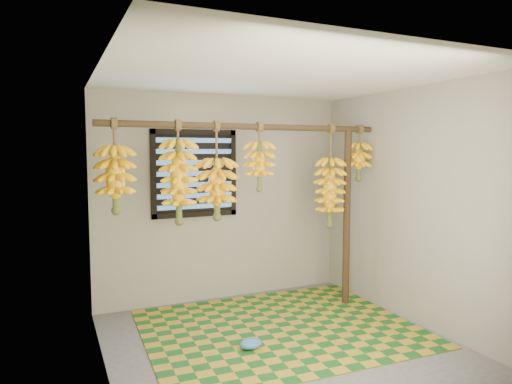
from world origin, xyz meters
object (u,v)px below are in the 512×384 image
support_post (347,218)px  banana_bunch_f (359,161)px  banana_bunch_b (179,181)px  banana_bunch_c (217,188)px  banana_bunch_a (115,179)px  plastic_bag (251,344)px  woven_mat (279,328)px  banana_bunch_d (259,166)px  banana_bunch_e (330,192)px

support_post → banana_bunch_f: banana_bunch_f is taller
banana_bunch_b → support_post: bearing=0.0°
banana_bunch_c → banana_bunch_a: bearing=180.0°
banana_bunch_f → plastic_bag: bearing=-157.6°
woven_mat → plastic_bag: bearing=-144.2°
plastic_bag → woven_mat: bearing=35.8°
support_post → banana_bunch_d: size_ratio=2.84×
woven_mat → banana_bunch_f: (1.19, 0.35, 1.64)m
support_post → banana_bunch_b: size_ratio=2.02×
banana_bunch_d → banana_bunch_e: size_ratio=0.62×
support_post → woven_mat: size_ratio=0.77×
banana_bunch_e → banana_bunch_f: same height
banana_bunch_e → banana_bunch_c: bearing=180.0°
plastic_bag → banana_bunch_e: 1.90m
banana_bunch_a → banana_bunch_f: 2.67m
banana_bunch_a → banana_bunch_e: (2.29, 0.00, -0.20)m
woven_mat → banana_bunch_f: size_ratio=4.16×
banana_bunch_d → banana_bunch_b: bearing=180.0°
banana_bunch_b → banana_bunch_e: same height
support_post → banana_bunch_c: 1.60m
banana_bunch_d → banana_bunch_f: 1.25m
support_post → banana_bunch_e: size_ratio=1.76×
woven_mat → banana_bunch_c: size_ratio=2.69×
plastic_bag → banana_bunch_e: (1.26, 0.68, 1.25)m
plastic_bag → banana_bunch_c: bearing=95.7°
banana_bunch_a → banana_bunch_c: bearing=0.0°
banana_bunch_d → banana_bunch_f: size_ratio=1.12×
support_post → banana_bunch_a: banana_bunch_a is taller
banana_bunch_f → support_post: bearing=180.0°
banana_bunch_b → banana_bunch_a: bearing=180.0°
banana_bunch_c → banana_bunch_d: same height
banana_bunch_b → banana_bunch_f: same height
banana_bunch_c → banana_bunch_f: size_ratio=1.54×
plastic_bag → banana_bunch_c: (-0.07, 0.68, 1.33)m
banana_bunch_d → banana_bunch_a: bearing=180.0°
banana_bunch_c → banana_bunch_f: 1.73m
banana_bunch_d → support_post: bearing=0.0°
banana_bunch_a → banana_bunch_e: 2.30m
banana_bunch_a → plastic_bag: bearing=-33.3°
support_post → banana_bunch_f: bearing=0.0°
woven_mat → banana_bunch_a: 2.14m
woven_mat → banana_bunch_c: 1.52m
banana_bunch_a → banana_bunch_f: size_ratio=1.36×
banana_bunch_b → banana_bunch_e: bearing=0.0°
banana_bunch_c → woven_mat: bearing=-33.8°
banana_bunch_a → banana_bunch_c: 0.97m
banana_bunch_c → banana_bunch_b: bearing=180.0°
banana_bunch_d → banana_bunch_e: (0.87, 0.00, -0.30)m
plastic_bag → banana_bunch_e: size_ratio=0.19×
banana_bunch_f → banana_bunch_b: bearing=180.0°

